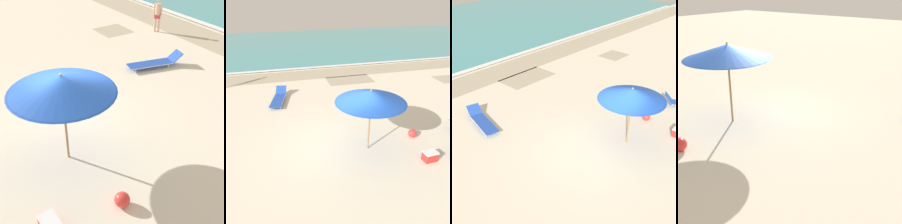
% 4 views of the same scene
% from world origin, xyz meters
% --- Properties ---
extents(ground_plane, '(60.00, 60.00, 0.16)m').
position_xyz_m(ground_plane, '(0.00, 0.01, -0.08)').
color(ground_plane, beige).
extents(beach_umbrella, '(2.58, 2.58, 2.45)m').
position_xyz_m(beach_umbrella, '(1.07, -0.50, 2.17)').
color(beach_umbrella, '#9E7547').
rests_on(beach_umbrella, ground_plane).
extents(beach_ball, '(0.36, 0.36, 0.36)m').
position_xyz_m(beach_ball, '(3.16, -0.22, 0.18)').
color(beach_ball, red).
rests_on(beach_ball, ground_plane).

